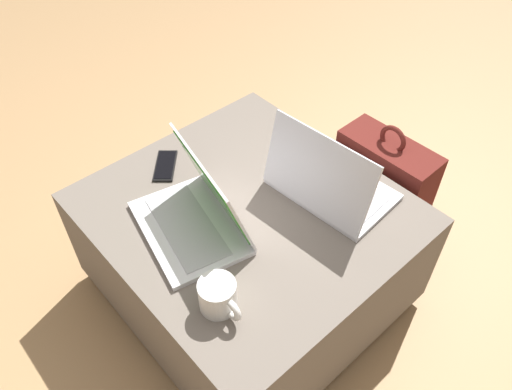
# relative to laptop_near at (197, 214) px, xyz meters

# --- Properties ---
(ground_plane) EXTENTS (14.00, 14.00, 0.00)m
(ground_plane) POSITION_rel_laptop_near_xyz_m (0.04, 0.15, -0.48)
(ground_plane) COLOR tan
(ottoman) EXTENTS (0.88, 0.83, 0.42)m
(ottoman) POSITION_rel_laptop_near_xyz_m (0.04, 0.15, -0.26)
(ottoman) COLOR #3D3832
(ottoman) RESTS_ON ground_plane
(laptop_near) EXTENTS (0.39, 0.32, 0.25)m
(laptop_near) POSITION_rel_laptop_near_xyz_m (0.00, 0.00, 0.00)
(laptop_near) COLOR silver
(laptop_near) RESTS_ON ottoman
(laptop_far) EXTENTS (0.37, 0.27, 0.25)m
(laptop_far) POSITION_rel_laptop_near_xyz_m (0.16, 0.36, 0.00)
(laptop_far) COLOR silver
(laptop_far) RESTS_ON ottoman
(cell_phone) EXTENTS (0.15, 0.14, 0.01)m
(cell_phone) POSITION_rel_laptop_near_xyz_m (-0.27, 0.07, -0.05)
(cell_phone) COLOR black
(cell_phone) RESTS_ON ottoman
(backpack) EXTENTS (0.34, 0.19, 0.53)m
(backpack) POSITION_rel_laptop_near_xyz_m (0.17, 0.68, -0.26)
(backpack) COLOR #5B1E19
(backpack) RESTS_ON ground_plane
(coffee_mug) EXTENTS (0.13, 0.10, 0.09)m
(coffee_mug) POSITION_rel_laptop_near_xyz_m (0.25, -0.12, -0.01)
(coffee_mug) COLOR white
(coffee_mug) RESTS_ON ottoman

